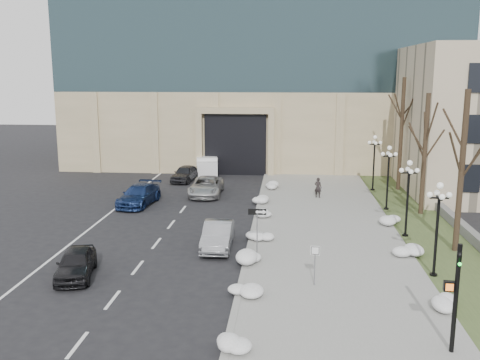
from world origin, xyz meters
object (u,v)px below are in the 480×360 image
object	(u,v)px
car_b	(218,235)
lamppost_c	(388,169)
car_d	(206,186)
lamppost_d	(374,155)
car_c	(139,195)
pedestrian	(318,188)
keep_sign	(315,257)
lamppost_b	(408,188)
car_e	(185,173)
traffic_signal	(454,301)
box_truck	(207,165)
car_a	(76,263)
lamppost_a	(438,217)
one_way_sign	(260,218)

from	to	relation	value
car_b	lamppost_c	size ratio (longest dim) A/B	0.95
car_d	lamppost_d	bearing A→B (deg)	10.27
car_c	pedestrian	world-z (taller)	pedestrian
keep_sign	lamppost_c	world-z (taller)	lamppost_c
car_c	lamppost_b	xyz separation A→B (m)	(18.37, -6.58, 2.32)
car_e	traffic_signal	distance (m)	33.43
box_truck	car_a	bearing A→B (deg)	-104.60
lamppost_d	car_c	bearing A→B (deg)	-160.74
car_b	lamppost_d	xyz separation A→B (m)	(11.10, 15.98, 2.33)
car_d	car_c	bearing A→B (deg)	-142.46
car_c	car_e	distance (m)	9.37
pedestrian	box_truck	distance (m)	14.50
traffic_signal	car_e	bearing A→B (deg)	121.72
car_d	traffic_signal	distance (m)	27.24
keep_sign	lamppost_a	world-z (taller)	lamppost_a
car_e	keep_sign	xyz separation A→B (m)	(10.71, -24.06, 0.76)
car_b	traffic_signal	bearing A→B (deg)	-49.84
one_way_sign	keep_sign	bearing A→B (deg)	-55.32
car_b	lamppost_b	xyz separation A→B (m)	(11.10, 2.98, 2.33)
one_way_sign	traffic_signal	world-z (taller)	traffic_signal
lamppost_c	lamppost_b	bearing A→B (deg)	-90.00
car_b	lamppost_a	xyz separation A→B (m)	(11.10, -3.52, 2.33)
lamppost_b	car_c	bearing A→B (deg)	160.30
keep_sign	lamppost_c	distance (m)	15.99
car_e	traffic_signal	bearing A→B (deg)	-53.86
car_e	pedestrian	size ratio (longest dim) A/B	2.67
keep_sign	car_e	bearing A→B (deg)	116.83
car_e	lamppost_d	distance (m)	16.98
one_way_sign	lamppost_b	size ratio (longest dim) A/B	0.57
car_a	lamppost_c	xyz separation A→B (m)	(17.44, 14.48, 2.37)
pedestrian	lamppost_c	distance (m)	6.16
car_c	box_truck	world-z (taller)	box_truck
keep_sign	one_way_sign	bearing A→B (deg)	128.07
keep_sign	lamppost_d	world-z (taller)	lamppost_d
car_c	one_way_sign	world-z (taller)	one_way_sign
car_c	pedestrian	size ratio (longest dim) A/B	3.23
pedestrian	lamppost_b	world-z (taller)	lamppost_b
pedestrian	keep_sign	bearing A→B (deg)	109.30
car_a	car_e	bearing A→B (deg)	75.52
car_b	one_way_sign	distance (m)	3.25
car_b	car_c	world-z (taller)	car_c
car_a	car_b	bearing A→B (deg)	25.81
car_e	lamppost_b	distance (m)	23.01
car_d	pedestrian	size ratio (longest dim) A/B	3.33
car_a	car_d	bearing A→B (deg)	66.23
traffic_signal	car_a	bearing A→B (deg)	164.20
car_d	box_truck	world-z (taller)	box_truck
box_truck	lamppost_c	distance (m)	20.32
traffic_signal	pedestrian	bearing A→B (deg)	102.81
one_way_sign	lamppost_c	xyz separation A→B (m)	(8.61, 10.92, 0.82)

